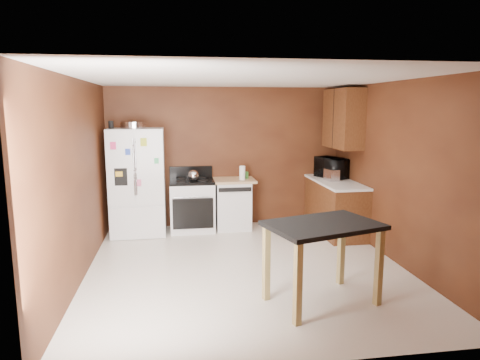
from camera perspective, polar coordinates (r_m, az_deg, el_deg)
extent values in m
plane|color=silver|center=(5.91, 0.82, -11.61)|extent=(4.50, 4.50, 0.00)
plane|color=white|center=(5.51, 0.89, 13.38)|extent=(4.50, 4.50, 0.00)
plane|color=#572D17|center=(7.78, -1.88, 3.08)|extent=(4.20, 0.00, 4.20)
plane|color=#572D17|center=(3.42, 7.11, -5.54)|extent=(4.20, 0.00, 4.20)
plane|color=#572D17|center=(5.63, -20.74, -0.09)|extent=(0.00, 4.50, 4.50)
plane|color=#572D17|center=(6.27, 20.15, 0.89)|extent=(0.00, 4.50, 4.50)
cylinder|color=silver|center=(7.36, -14.01, 7.13)|extent=(0.42, 0.42, 0.11)
cylinder|color=black|center=(7.27, -16.82, 7.06)|extent=(0.08, 0.08, 0.13)
sphere|color=silver|center=(7.33, -6.24, 0.61)|extent=(0.19, 0.19, 0.19)
cylinder|color=white|center=(7.46, 0.31, 0.96)|extent=(0.11, 0.11, 0.24)
cylinder|color=green|center=(7.64, 0.75, 0.67)|extent=(0.14, 0.14, 0.11)
cube|color=silver|center=(7.50, 12.12, 0.68)|extent=(0.21, 0.29, 0.20)
imported|color=black|center=(7.80, 12.08, 1.51)|extent=(0.59, 0.70, 0.33)
cube|color=white|center=(7.43, -13.47, -0.22)|extent=(0.90, 0.75, 1.80)
cube|color=white|center=(7.03, -15.64, 1.45)|extent=(0.43, 0.02, 1.20)
cube|color=white|center=(6.99, -11.98, 1.55)|extent=(0.43, 0.02, 1.20)
cube|color=white|center=(7.19, -13.52, -5.62)|extent=(0.88, 0.02, 0.54)
cube|color=black|center=(7.05, -15.60, 0.40)|extent=(0.20, 0.01, 0.28)
cylinder|color=silver|center=(6.98, -13.96, 1.63)|extent=(0.02, 0.02, 0.90)
cylinder|color=silver|center=(6.98, -13.72, 1.64)|extent=(0.02, 0.02, 0.90)
cube|color=#EA3777|center=(6.98, -16.58, 4.40)|extent=(0.09, 0.00, 0.12)
cube|color=blue|center=(6.96, -14.74, 3.65)|extent=(0.08, 0.00, 0.10)
cube|color=#CFDF2F|center=(6.93, -12.73, 4.95)|extent=(0.10, 0.00, 0.13)
cube|color=#47C775|center=(6.95, -11.08, 2.53)|extent=(0.07, 0.00, 0.09)
cube|color=gold|center=(7.03, -15.83, 0.77)|extent=(0.11, 0.00, 0.08)
cube|color=#E0638F|center=(7.02, -13.35, -0.38)|extent=(0.08, 0.00, 0.11)
cube|color=white|center=(7.55, -6.39, -3.53)|extent=(0.76, 0.65, 0.85)
cube|color=black|center=(7.46, -6.46, -0.16)|extent=(0.76, 0.65, 0.05)
cube|color=black|center=(7.73, -6.56, 1.11)|extent=(0.76, 0.06, 0.20)
cube|color=black|center=(7.24, -6.27, -4.48)|extent=(0.68, 0.02, 0.52)
cylinder|color=silver|center=(7.16, -6.31, -2.25)|extent=(0.62, 0.02, 0.02)
cylinder|color=black|center=(7.61, -7.86, 0.23)|extent=(0.17, 0.17, 0.02)
cylinder|color=black|center=(7.63, -5.16, 0.30)|extent=(0.17, 0.17, 0.02)
cylinder|color=black|center=(7.30, -7.82, -0.18)|extent=(0.17, 0.17, 0.02)
cylinder|color=black|center=(7.31, -5.00, -0.11)|extent=(0.17, 0.17, 0.02)
cube|color=white|center=(7.64, -0.99, -3.32)|extent=(0.60, 0.60, 0.85)
cube|color=black|center=(7.27, -0.67, -1.29)|extent=(0.56, 0.02, 0.07)
cube|color=tan|center=(7.55, -1.00, -0.03)|extent=(0.78, 0.62, 0.04)
cube|color=brown|center=(7.59, 12.54, -3.61)|extent=(0.60, 1.55, 0.86)
cube|color=white|center=(7.50, 12.67, -0.26)|extent=(0.63, 1.58, 0.04)
cube|color=brown|center=(7.53, 13.59, 7.94)|extent=(0.35, 1.05, 1.00)
cube|color=black|center=(7.47, 12.31, 7.98)|extent=(0.01, 0.01, 1.00)
cube|color=black|center=(4.73, 11.03, -5.93)|extent=(1.36, 1.09, 0.05)
cube|color=#A48E4F|center=(4.87, 3.53, -11.06)|extent=(0.09, 0.09, 0.85)
cube|color=#A48E4F|center=(5.42, 13.34, -9.11)|extent=(0.09, 0.09, 0.85)
cube|color=#A48E4F|center=(4.36, 7.71, -13.68)|extent=(0.09, 0.09, 0.85)
cube|color=#A48E4F|center=(4.97, 18.03, -11.09)|extent=(0.09, 0.09, 0.85)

